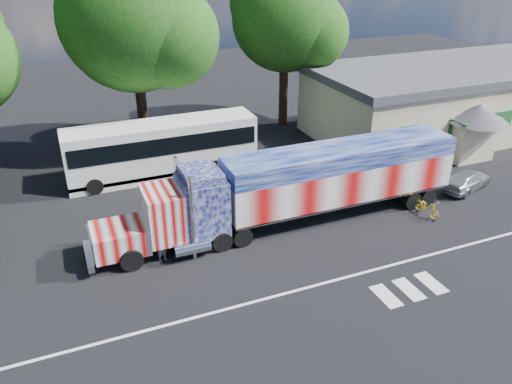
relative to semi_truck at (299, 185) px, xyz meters
name	(u,v)px	position (x,y,z in m)	size (l,w,h in m)	color
ground	(279,252)	(-2.17, -2.34, -2.19)	(100.00, 100.00, 0.00)	black
lane_markings	(351,288)	(-0.46, -6.11, -2.19)	(30.00, 2.67, 0.01)	silver
semi_truck	(299,185)	(0.00, 0.00, 0.00)	(19.97, 3.15, 4.26)	black
coach_bus	(163,148)	(-5.23, 8.85, -0.38)	(12.01, 2.80, 3.49)	silver
hall_building	(453,98)	(17.75, 8.52, 0.43)	(22.40, 12.80, 5.20)	beige
parked_car	(466,180)	(11.27, -0.33, -1.62)	(1.60, 3.94, 1.14)	#999C9E
woman	(162,247)	(-7.58, -0.84, -1.46)	(0.53, 0.35, 1.46)	slate
bicycle	(427,207)	(6.88, -2.07, -1.70)	(0.65, 1.87, 0.98)	gold
tree_ne_a	(287,19)	(6.26, 14.91, 6.17)	(8.51, 8.11, 12.48)	black
tree_n_mid	(135,19)	(-5.40, 13.08, 6.95)	(9.89, 9.42, 13.91)	black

